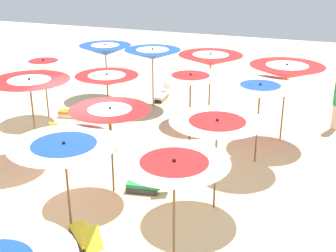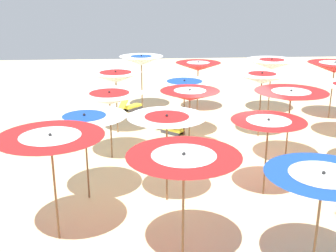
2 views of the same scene
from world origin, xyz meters
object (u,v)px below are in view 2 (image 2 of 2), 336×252
(beach_umbrella_4, at_px, (335,68))
(beach_umbrella_15, at_px, (51,145))
(lounger_1, at_px, (166,152))
(beach_umbrella_10, at_px, (184,164))
(beach_umbrella_7, at_px, (291,96))
(beach_umbrella_12, at_px, (190,95))
(beach_umbrella_5, at_px, (322,183))
(beach_umbrella_17, at_px, (110,98))
(beach_umbrella_19, at_px, (141,61))
(beach_umbrella_9, at_px, (271,64))
(lounger_2, at_px, (170,128))
(lounger_5, at_px, (303,168))
(beach_umbrella_6, at_px, (268,126))
(beach_umbrella_16, at_px, (85,122))
(beach_umbrella_18, at_px, (116,77))
(beach_umbrella_13, at_px, (184,85))
(lounger_3, at_px, (131,106))
(beach_umbrella_11, at_px, (167,122))
(beach_umbrella_8, at_px, (262,78))
(beach_ball, at_px, (253,118))
(beach_umbrella_14, at_px, (198,67))

(beach_umbrella_4, distance_m, beach_umbrella_15, 13.32)
(lounger_1, bearing_deg, beach_umbrella_10, -100.39)
(beach_umbrella_7, relative_size, beach_umbrella_12, 1.07)
(beach_umbrella_5, distance_m, beach_umbrella_17, 7.78)
(beach_umbrella_15, xyz_separation_m, beach_umbrella_19, (10.83, -2.04, 0.02))
(beach_umbrella_9, xyz_separation_m, beach_umbrella_12, (-4.86, 4.23, -0.15))
(beach_umbrella_4, distance_m, beach_umbrella_17, 9.98)
(beach_umbrella_17, bearing_deg, lounger_2, -42.17)
(beach_umbrella_5, distance_m, lounger_5, 5.37)
(beach_umbrella_6, relative_size, beach_umbrella_16, 0.92)
(beach_umbrella_17, bearing_deg, beach_umbrella_18, -1.94)
(beach_umbrella_4, bearing_deg, beach_umbrella_9, 64.48)
(beach_umbrella_13, relative_size, lounger_3, 2.05)
(beach_umbrella_5, relative_size, beach_umbrella_6, 1.04)
(beach_umbrella_6, distance_m, beach_umbrella_7, 2.48)
(beach_umbrella_6, bearing_deg, beach_umbrella_11, 93.23)
(beach_umbrella_8, distance_m, lounger_2, 3.95)
(beach_umbrella_11, height_order, lounger_5, beach_umbrella_11)
(beach_umbrella_10, height_order, beach_umbrella_17, beach_umbrella_10)
(beach_umbrella_12, bearing_deg, lounger_2, 11.59)
(beach_umbrella_10, distance_m, beach_ball, 10.53)
(beach_umbrella_16, xyz_separation_m, lounger_3, (8.59, -1.06, -1.93))
(beach_umbrella_14, bearing_deg, beach_umbrella_8, -153.87)
(beach_umbrella_8, distance_m, beach_umbrella_11, 6.23)
(lounger_1, relative_size, lounger_5, 0.97)
(beach_umbrella_5, relative_size, beach_ball, 8.04)
(beach_umbrella_14, bearing_deg, beach_umbrella_12, 169.12)
(beach_umbrella_16, bearing_deg, beach_umbrella_10, -143.22)
(beach_umbrella_8, xyz_separation_m, beach_umbrella_11, (-4.90, 3.86, -0.08))
(lounger_1, height_order, lounger_5, lounger_5)
(beach_umbrella_4, relative_size, lounger_2, 2.14)
(beach_umbrella_18, height_order, lounger_2, beach_umbrella_18)
(beach_umbrella_19, bearing_deg, beach_umbrella_17, 169.63)
(beach_umbrella_13, xyz_separation_m, lounger_2, (0.28, 0.50, -1.76))
(beach_umbrella_11, distance_m, beach_umbrella_18, 5.95)
(beach_umbrella_16, xyz_separation_m, beach_umbrella_18, (5.47, -0.55, 0.07))
(beach_umbrella_4, relative_size, beach_umbrella_9, 1.01)
(beach_umbrella_11, xyz_separation_m, lounger_1, (2.99, -0.19, -1.97))
(beach_umbrella_16, height_order, lounger_5, beach_umbrella_16)
(beach_umbrella_10, relative_size, beach_umbrella_11, 1.01)
(beach_umbrella_6, height_order, lounger_5, beach_umbrella_6)
(beach_umbrella_12, distance_m, beach_umbrella_17, 2.61)
(lounger_5, bearing_deg, beach_umbrella_11, 105.62)
(beach_umbrella_19, bearing_deg, beach_umbrella_16, 169.99)
(beach_umbrella_5, height_order, beach_umbrella_6, beach_umbrella_5)
(beach_umbrella_15, relative_size, beach_umbrella_17, 1.10)
(beach_umbrella_4, bearing_deg, lounger_2, 101.86)
(beach_umbrella_16, bearing_deg, lounger_2, -26.57)
(beach_umbrella_6, height_order, beach_umbrella_14, beach_umbrella_14)
(beach_umbrella_4, relative_size, beach_umbrella_15, 0.99)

